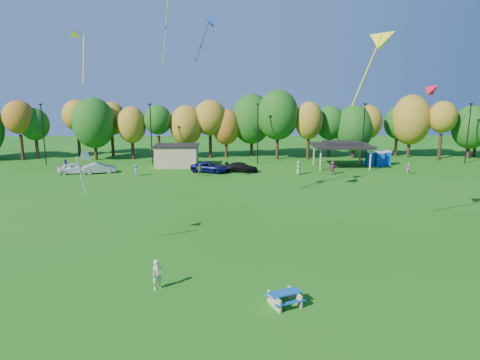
{
  "coord_description": "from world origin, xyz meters",
  "views": [
    {
      "loc": [
        -1.95,
        -24.22,
        11.28
      ],
      "look_at": [
        -1.35,
        6.0,
        4.79
      ],
      "focal_mm": 32.0,
      "sensor_mm": 36.0,
      "label": 1
    }
  ],
  "objects_px": {
    "picnic_table": "(285,297)",
    "car_b": "(99,168)",
    "kite_flyer": "(157,275)",
    "car_c": "(210,167)",
    "porta_potties": "(379,158)",
    "car_a": "(75,168)",
    "car_d": "(242,167)"
  },
  "relations": [
    {
      "from": "porta_potties",
      "to": "picnic_table",
      "type": "relative_size",
      "value": 1.74
    },
    {
      "from": "kite_flyer",
      "to": "picnic_table",
      "type": "bearing_deg",
      "value": -57.25
    },
    {
      "from": "car_a",
      "to": "car_c",
      "type": "height_order",
      "value": "car_a"
    },
    {
      "from": "porta_potties",
      "to": "picnic_table",
      "type": "bearing_deg",
      "value": -114.66
    },
    {
      "from": "car_d",
      "to": "car_c",
      "type": "bearing_deg",
      "value": 102.46
    },
    {
      "from": "porta_potties",
      "to": "car_c",
      "type": "bearing_deg",
      "value": -169.36
    },
    {
      "from": "porta_potties",
      "to": "car_d",
      "type": "bearing_deg",
      "value": -167.57
    },
    {
      "from": "picnic_table",
      "to": "car_d",
      "type": "relative_size",
      "value": 0.48
    },
    {
      "from": "car_c",
      "to": "car_d",
      "type": "relative_size",
      "value": 1.16
    },
    {
      "from": "picnic_table",
      "to": "car_c",
      "type": "height_order",
      "value": "car_c"
    },
    {
      "from": "kite_flyer",
      "to": "car_a",
      "type": "relative_size",
      "value": 0.4
    },
    {
      "from": "car_a",
      "to": "car_c",
      "type": "relative_size",
      "value": 0.84
    },
    {
      "from": "picnic_table",
      "to": "car_d",
      "type": "bearing_deg",
      "value": 69.63
    },
    {
      "from": "porta_potties",
      "to": "car_b",
      "type": "xyz_separation_m",
      "value": [
        -39.84,
        -5.04,
        -0.4
      ]
    },
    {
      "from": "porta_potties",
      "to": "kite_flyer",
      "type": "distance_m",
      "value": 47.41
    },
    {
      "from": "kite_flyer",
      "to": "car_d",
      "type": "height_order",
      "value": "kite_flyer"
    },
    {
      "from": "porta_potties",
      "to": "car_a",
      "type": "relative_size",
      "value": 0.85
    },
    {
      "from": "porta_potties",
      "to": "car_b",
      "type": "distance_m",
      "value": 40.16
    },
    {
      "from": "porta_potties",
      "to": "car_a",
      "type": "distance_m",
      "value": 43.37
    },
    {
      "from": "kite_flyer",
      "to": "car_a",
      "type": "bearing_deg",
      "value": 75.1
    },
    {
      "from": "kite_flyer",
      "to": "car_a",
      "type": "height_order",
      "value": "kite_flyer"
    },
    {
      "from": "car_b",
      "to": "car_c",
      "type": "distance_m",
      "value": 15.01
    },
    {
      "from": "picnic_table",
      "to": "kite_flyer",
      "type": "relative_size",
      "value": 1.23
    },
    {
      "from": "car_a",
      "to": "car_c",
      "type": "distance_m",
      "value": 18.22
    },
    {
      "from": "porta_potties",
      "to": "car_b",
      "type": "relative_size",
      "value": 0.89
    },
    {
      "from": "picnic_table",
      "to": "kite_flyer",
      "type": "distance_m",
      "value": 7.35
    },
    {
      "from": "porta_potties",
      "to": "car_c",
      "type": "relative_size",
      "value": 0.72
    },
    {
      "from": "car_b",
      "to": "car_c",
      "type": "relative_size",
      "value": 0.81
    },
    {
      "from": "picnic_table",
      "to": "car_b",
      "type": "xyz_separation_m",
      "value": [
        -20.75,
        36.54,
        0.26
      ]
    },
    {
      "from": "picnic_table",
      "to": "car_a",
      "type": "distance_m",
      "value": 43.49
    },
    {
      "from": "kite_flyer",
      "to": "car_d",
      "type": "relative_size",
      "value": 0.39
    },
    {
      "from": "car_a",
      "to": "porta_potties",
      "type": "bearing_deg",
      "value": -91.06
    }
  ]
}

